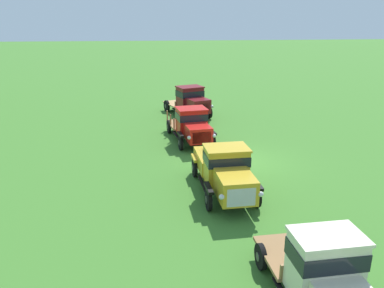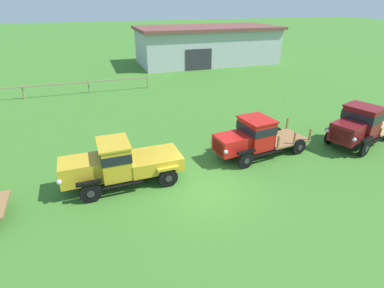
{
  "view_description": "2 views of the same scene",
  "coord_description": "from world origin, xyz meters",
  "px_view_note": "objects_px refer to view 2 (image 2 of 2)",
  "views": [
    {
      "loc": [
        -17.45,
        4.86,
        6.9
      ],
      "look_at": [
        0.19,
        2.63,
        1.0
      ],
      "focal_mm": 35.0,
      "sensor_mm": 36.0,
      "label": 1
    },
    {
      "loc": [
        -4.14,
        -10.07,
        7.46
      ],
      "look_at": [
        0.19,
        2.63,
        1.0
      ],
      "focal_mm": 28.0,
      "sensor_mm": 36.0,
      "label": 2
    }
  ],
  "objects_px": {
    "farm_shed": "(207,45)",
    "vintage_truck_far_side": "(359,125)",
    "vintage_truck_midrow_center": "(253,137)",
    "vintage_truck_second_in_line": "(120,162)"
  },
  "relations": [
    {
      "from": "vintage_truck_midrow_center",
      "to": "vintage_truck_far_side",
      "type": "xyz_separation_m",
      "value": [
        6.25,
        -0.69,
        0.11
      ]
    },
    {
      "from": "farm_shed",
      "to": "vintage_truck_far_side",
      "type": "distance_m",
      "value": 26.06
    },
    {
      "from": "vintage_truck_second_in_line",
      "to": "vintage_truck_far_side",
      "type": "distance_m",
      "value": 13.04
    },
    {
      "from": "vintage_truck_midrow_center",
      "to": "vintage_truck_far_side",
      "type": "relative_size",
      "value": 1.01
    },
    {
      "from": "farm_shed",
      "to": "vintage_truck_midrow_center",
      "type": "distance_m",
      "value": 26.4
    },
    {
      "from": "vintage_truck_midrow_center",
      "to": "vintage_truck_far_side",
      "type": "height_order",
      "value": "vintage_truck_far_side"
    },
    {
      "from": "vintage_truck_midrow_center",
      "to": "vintage_truck_far_side",
      "type": "bearing_deg",
      "value": -6.28
    },
    {
      "from": "vintage_truck_second_in_line",
      "to": "farm_shed",
      "type": "bearing_deg",
      "value": 61.34
    },
    {
      "from": "vintage_truck_far_side",
      "to": "vintage_truck_midrow_center",
      "type": "bearing_deg",
      "value": 173.72
    },
    {
      "from": "farm_shed",
      "to": "vintage_truck_midrow_center",
      "type": "xyz_separation_m",
      "value": [
        -7.33,
        -25.33,
        -1.17
      ]
    }
  ]
}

